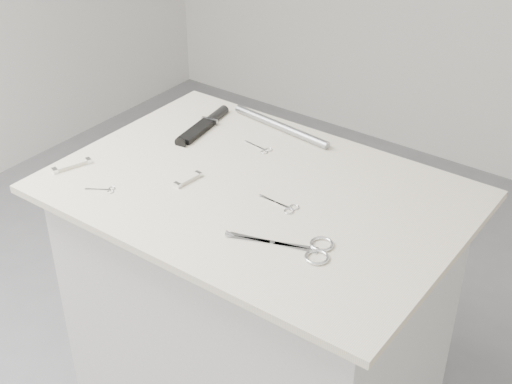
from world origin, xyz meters
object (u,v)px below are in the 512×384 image
Objects in this scene: pocket_knife_a at (72,165)px; metal_rail at (281,126)px; embroidery_scissors_a at (284,206)px; plinth at (257,331)px; tiny_scissors at (104,190)px; embroidery_scissors_b at (261,148)px; pocket_knife_b at (188,179)px; sheathed_knife at (206,124)px; large_shears at (302,248)px.

metal_rail is at bearing -13.29° from pocket_knife_a.
embroidery_scissors_a is 0.39m from metal_rail.
plinth is 8.61× the size of pocket_knife_a.
embroidery_scissors_a is at bearing -5.99° from tiny_scissors.
pocket_knife_b reaches higher than embroidery_scissors_b.
embroidery_scissors_a is 0.57m from pocket_knife_a.
metal_rail is at bearing 1.39° from pocket_knife_b.
pocket_knife_a is 0.31× the size of metal_rail.
metal_rail is at bearing -68.01° from sheathed_knife.
pocket_knife_a is (-0.33, -0.37, 0.00)m from embroidery_scissors_b.
tiny_scissors is 0.82× the size of pocket_knife_b.
pocket_knife_b is at bearing 15.00° from tiny_scissors.
pocket_knife_a is at bearing -159.82° from embroidery_scissors_a.
large_shears is (0.22, -0.14, 0.47)m from plinth.
pocket_knife_a is 0.31m from pocket_knife_b.
pocket_knife_a is at bearing 119.26° from pocket_knife_b.
embroidery_scissors_b is at bearing -5.55° from pocket_knife_b.
plinth is 2.68× the size of metal_rail.
pocket_knife_a reaches higher than embroidery_scissors_b.
metal_rail reaches higher than plinth.
metal_rail is at bearing 109.99° from large_shears.
tiny_scissors is 0.15m from pocket_knife_a.
embroidery_scissors_b and tiny_scissors have the same top height.
metal_rail reaches higher than embroidery_scissors_a.
tiny_scissors is at bearing 170.02° from large_shears.
sheathed_knife reaches higher than embroidery_scissors_b.
tiny_scissors is (-0.30, -0.23, 0.47)m from plinth.
plinth is 0.58m from metal_rail.
pocket_knife_b is at bearing -93.89° from embroidery_scissors_b.
plinth is at bearing 4.55° from tiny_scissors.
pocket_knife_a is (-0.44, -0.20, 0.48)m from plinth.
sheathed_knife reaches higher than large_shears.
large_shears is 0.63m from sheathed_knife.
large_shears reaches higher than tiny_scissors.
pocket_knife_a is 0.58m from metal_rail.
large_shears is at bearing -23.43° from tiny_scissors.
sheathed_knife is at bearing -149.74° from metal_rail.
tiny_scissors is 0.20× the size of metal_rail.
plinth is 0.60m from sheathed_knife.
tiny_scissors is 0.65× the size of pocket_knife_a.
pocket_knife_a reaches higher than large_shears.
large_shears is 0.17m from embroidery_scissors_a.
tiny_scissors is at bearing 143.59° from pocket_knife_b.
pocket_knife_b is at bearing -94.39° from metal_rail.
large_shears is at bearing -50.65° from metal_rail.
plinth is at bearing -49.38° from embroidery_scissors_b.
metal_rail reaches higher than pocket_knife_a.
pocket_knife_b is at bearing -154.96° from plinth.
embroidery_scissors_b is (-0.11, 0.17, 0.47)m from plinth.
large_shears is 2.83× the size of pocket_knife_b.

